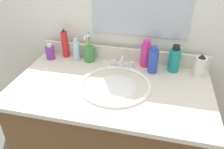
% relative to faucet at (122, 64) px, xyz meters
% --- Properties ---
extents(vanity_cabinet, '(1.06, 0.58, 0.79)m').
position_rel_faucet_xyz_m(vanity_cabinet, '(-0.03, -0.20, -0.45)').
color(vanity_cabinet, brown).
rests_on(vanity_cabinet, ground_plane).
extents(countertop, '(1.10, 0.63, 0.03)m').
position_rel_faucet_xyz_m(countertop, '(-0.03, -0.20, -0.04)').
color(countertop, beige).
rests_on(countertop, vanity_cabinet).
extents(backsplash, '(1.10, 0.02, 0.09)m').
position_rel_faucet_xyz_m(backsplash, '(-0.03, 0.11, 0.02)').
color(backsplash, beige).
rests_on(backsplash, countertop).
extents(back_wall, '(2.20, 0.04, 1.30)m').
position_rel_faucet_xyz_m(back_wall, '(-0.03, 0.17, -0.20)').
color(back_wall, silver).
rests_on(back_wall, ground_plane).
extents(sink_basin, '(0.40, 0.40, 0.11)m').
position_rel_faucet_xyz_m(sink_basin, '(0.00, -0.19, -0.06)').
color(sink_basin, white).
rests_on(sink_basin, countertop).
extents(faucet, '(0.16, 0.10, 0.08)m').
position_rel_faucet_xyz_m(faucet, '(0.00, 0.00, 0.00)').
color(faucet, silver).
rests_on(faucet, countertop).
extents(bottle_mouthwash_teal, '(0.07, 0.07, 0.17)m').
position_rel_faucet_xyz_m(bottle_mouthwash_teal, '(0.31, 0.05, 0.05)').
color(bottle_mouthwash_teal, teal).
rests_on(bottle_mouthwash_teal, countertop).
extents(bottle_spray_red, '(0.04, 0.04, 0.20)m').
position_rel_faucet_xyz_m(bottle_spray_red, '(-0.41, 0.08, 0.06)').
color(bottle_spray_red, red).
rests_on(bottle_spray_red, countertop).
extents(bottle_cream_purple, '(0.06, 0.06, 0.11)m').
position_rel_faucet_xyz_m(bottle_cream_purple, '(-0.50, 0.02, 0.02)').
color(bottle_cream_purple, '#7A3899').
rests_on(bottle_cream_purple, countertop).
extents(bottle_lotion_white, '(0.06, 0.06, 0.14)m').
position_rel_faucet_xyz_m(bottle_lotion_white, '(0.46, 0.02, 0.04)').
color(bottle_lotion_white, white).
rests_on(bottle_lotion_white, countertop).
extents(bottle_soap_pink, '(0.06, 0.06, 0.17)m').
position_rel_faucet_xyz_m(bottle_soap_pink, '(0.13, 0.07, 0.05)').
color(bottle_soap_pink, '#D8338C').
rests_on(bottle_soap_pink, countertop).
extents(bottle_shampoo_blue, '(0.06, 0.06, 0.17)m').
position_rel_faucet_xyz_m(bottle_shampoo_blue, '(0.19, -0.00, 0.05)').
color(bottle_shampoo_blue, '#2D4CB2').
rests_on(bottle_shampoo_blue, countertop).
extents(bottle_gel_clear, '(0.05, 0.05, 0.15)m').
position_rel_faucet_xyz_m(bottle_gel_clear, '(-0.32, 0.05, 0.04)').
color(bottle_gel_clear, silver).
rests_on(bottle_gel_clear, countertop).
extents(cup_green, '(0.07, 0.07, 0.20)m').
position_rel_faucet_xyz_m(cup_green, '(-0.23, 0.05, 0.03)').
color(cup_green, '#3F8C47').
rests_on(cup_green, countertop).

